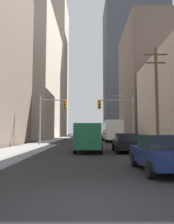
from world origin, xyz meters
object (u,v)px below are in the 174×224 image
object	(u,v)px
sedan_silver	(87,137)
sedan_navy	(162,153)
cargo_van_green	(88,136)
city_bus	(112,130)
sedan_black	(126,143)
traffic_signal_near_left	(52,112)
traffic_signal_near_right	(118,111)

from	to	relation	value
sedan_silver	sedan_navy	bearing A→B (deg)	-83.56
cargo_van_green	city_bus	bearing A→B (deg)	78.08
sedan_black	sedan_silver	distance (m)	19.79
sedan_navy	cargo_van_green	bearing A→B (deg)	108.64
city_bus	traffic_signal_near_left	distance (m)	14.47
cargo_van_green	sedan_silver	xyz separation A→B (m)	(-0.17, 19.29, -0.52)
sedan_black	traffic_signal_near_right	size ratio (longest dim) A/B	0.71
sedan_silver	city_bus	bearing A→B (deg)	1.18
city_bus	traffic_signal_near_left	world-z (taller)	traffic_signal_near_left
cargo_van_green	traffic_signal_near_left	distance (m)	9.27
cargo_van_green	sedan_navy	world-z (taller)	cargo_van_green
city_bus	traffic_signal_near_left	size ratio (longest dim) A/B	1.92
sedan_navy	traffic_signal_near_left	distance (m)	18.52
traffic_signal_near_right	cargo_van_green	bearing A→B (deg)	-114.53
traffic_signal_near_left	cargo_van_green	bearing A→B (deg)	-61.17
cargo_van_green	sedan_silver	size ratio (longest dim) A/B	1.25
city_bus	sedan_black	xyz separation A→B (m)	(-1.01, -19.61, -1.16)
cargo_van_green	sedan_silver	bearing A→B (deg)	90.49
sedan_silver	traffic_signal_near_left	size ratio (longest dim) A/B	0.70
cargo_van_green	sedan_black	world-z (taller)	cargo_van_green
cargo_van_green	traffic_signal_near_right	distance (m)	8.97
sedan_silver	traffic_signal_near_right	size ratio (longest dim) A/B	0.70
sedan_navy	traffic_signal_near_right	distance (m)	17.04
traffic_signal_near_right	traffic_signal_near_left	bearing A→B (deg)	-180.00
city_bus	traffic_signal_near_right	bearing A→B (deg)	-92.70
sedan_black	traffic_signal_near_left	xyz separation A→B (m)	(-7.35, 7.99, 3.24)
city_bus	traffic_signal_near_left	bearing A→B (deg)	-125.74
sedan_black	cargo_van_green	bearing A→B (deg)	175.72
sedan_navy	sedan_silver	size ratio (longest dim) A/B	1.00
city_bus	cargo_van_green	size ratio (longest dim) A/B	2.20
sedan_navy	sedan_black	distance (m)	8.72
traffic_signal_near_right	city_bus	bearing A→B (deg)	87.30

